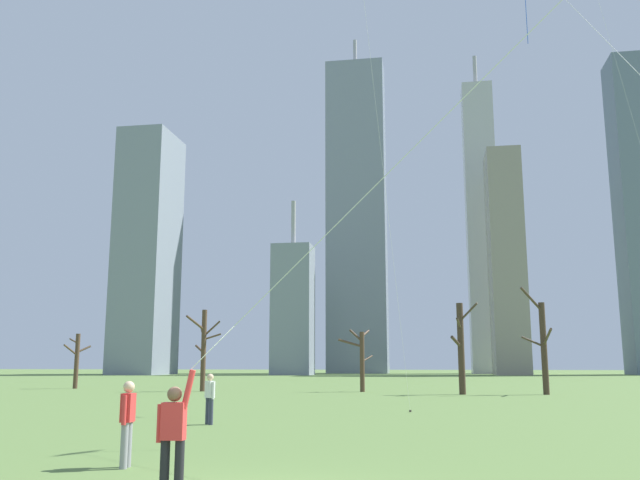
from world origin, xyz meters
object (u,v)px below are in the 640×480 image
bystander_watching_nearby (127,419)px  bare_tree_left_of_center (461,346)px  bare_tree_rightmost (77,359)px  bare_tree_leftmost (543,345)px  kite_flyer_midfield_center_purple (307,294)px  bare_tree_right_of_center (361,357)px  bare_tree_center (203,347)px  bystander_far_off_by_trees (210,396)px

bystander_watching_nearby → bare_tree_left_of_center: 33.20m
bare_tree_rightmost → bare_tree_leftmost: (34.75, -4.84, 0.88)m
kite_flyer_midfield_center_purple → bare_tree_leftmost: (8.66, 36.29, 0.23)m
kite_flyer_midfield_center_purple → bare_tree_left_of_center: kite_flyer_midfield_center_purple is taller
bare_tree_right_of_center → bare_tree_left_of_center: bearing=-24.9°
bare_tree_right_of_center → bare_tree_left_of_center: (6.77, -3.15, 0.66)m
bare_tree_center → bare_tree_leftmost: bearing=-3.5°
bystander_far_off_by_trees → bare_tree_left_of_center: size_ratio=0.28×
bare_tree_right_of_center → kite_flyer_midfield_center_purple: bearing=-85.2°
bystander_far_off_by_trees → bystander_watching_nearby: (1.40, -9.12, 0.00)m
bystander_far_off_by_trees → bare_tree_center: (-8.96, 25.19, 2.20)m
bare_tree_leftmost → bare_tree_left_of_center: (-5.18, -0.65, -0.11)m
bystander_far_off_by_trees → bystander_watching_nearby: 9.23m
kite_flyer_midfield_center_purple → bystander_far_off_by_trees: size_ratio=6.88×
bare_tree_rightmost → bare_tree_right_of_center: bearing=-5.9°
kite_flyer_midfield_center_purple → bare_tree_right_of_center: kite_flyer_midfield_center_purple is taller
kite_flyer_midfield_center_purple → bare_tree_rightmost: kite_flyer_midfield_center_purple is taller
bystander_far_off_by_trees → bare_tree_left_of_center: bearing=68.7°
bare_tree_right_of_center → bare_tree_left_of_center: 7.50m
bare_tree_center → bare_tree_leftmost: 23.20m
bare_tree_rightmost → bare_tree_leftmost: bare_tree_leftmost is taller
bare_tree_left_of_center → bystander_watching_nearby: bearing=-103.3°
bare_tree_center → bare_tree_right_of_center: bare_tree_center is taller
bare_tree_rightmost → kite_flyer_midfield_center_purple: bearing=-57.6°
kite_flyer_midfield_center_purple → bare_tree_left_of_center: (3.48, 35.64, 0.12)m
bare_tree_right_of_center → bare_tree_left_of_center: bare_tree_left_of_center is taller
bystander_far_off_by_trees → bare_tree_left_of_center: (9.02, 23.12, 2.13)m
bystander_watching_nearby → bare_tree_rightmost: bearing=120.2°
bare_tree_rightmost → bare_tree_right_of_center: 22.91m
kite_flyer_midfield_center_purple → bare_tree_left_of_center: size_ratio=1.92×
kite_flyer_midfield_center_purple → bare_tree_leftmost: 37.31m
bare_tree_rightmost → bare_tree_left_of_center: bearing=-10.5°
bare_tree_center → bare_tree_leftmost: (23.16, -1.42, 0.04)m
bystander_far_off_by_trees → bare_tree_center: size_ratio=0.28×
bare_tree_rightmost → bare_tree_center: bare_tree_center is taller
bare_tree_leftmost → bare_tree_left_of_center: bearing=-172.9°
bystander_watching_nearby → bare_tree_right_of_center: bare_tree_right_of_center is taller
bare_tree_left_of_center → bare_tree_right_of_center: bearing=155.1°
kite_flyer_midfield_center_purple → bystander_watching_nearby: 5.72m
bare_tree_left_of_center → kite_flyer_midfield_center_purple: bearing=-95.6°
bare_tree_center → bare_tree_leftmost: bare_tree_leftmost is taller
kite_flyer_midfield_center_purple → bare_tree_rightmost: 48.71m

